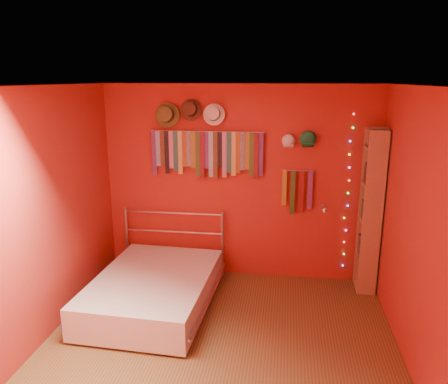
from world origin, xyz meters
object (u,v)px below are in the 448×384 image
at_px(tie_rack, 207,152).
at_px(bookshelf, 374,211).
at_px(bed, 154,290).
at_px(reading_lamp, 324,210).

relative_size(tie_rack, bookshelf, 0.72).
xyz_separation_m(tie_rack, bookshelf, (2.06, -0.15, -0.65)).
distance_m(tie_rack, bed, 1.81).
relative_size(reading_lamp, bookshelf, 0.16).
distance_m(reading_lamp, bed, 2.24).
relative_size(reading_lamp, bed, 0.17).
distance_m(tie_rack, bookshelf, 2.16).
bearing_deg(reading_lamp, bed, -157.78).
height_order(tie_rack, bookshelf, bookshelf).
bearing_deg(bookshelf, bed, -162.05).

